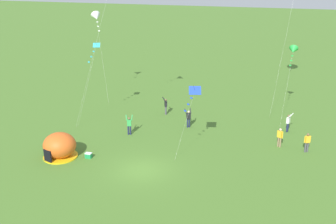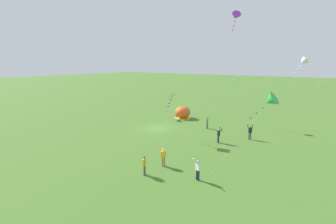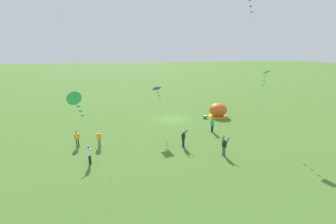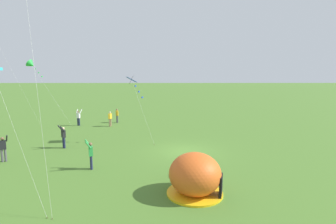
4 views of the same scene
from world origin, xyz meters
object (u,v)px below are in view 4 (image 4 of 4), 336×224
(cooler_box, at_px, (181,172))
(kite_blue, at_px, (133,82))
(popup_tent, at_px, (195,175))
(kite_green, at_px, (31,65))
(person_arms_raised, at_px, (63,136))
(person_flying_kite, at_px, (3,148))
(person_near_tent, at_px, (78,117))
(person_watching_sky, at_px, (117,115))
(person_center_field, at_px, (110,118))
(person_with_toddler, at_px, (91,154))

(cooler_box, distance_m, kite_blue, 10.02)
(popup_tent, distance_m, kite_green, 24.52)
(person_arms_raised, distance_m, person_flying_kite, 4.34)
(cooler_box, height_order, kite_blue, kite_blue)
(person_near_tent, bearing_deg, popup_tent, -146.44)
(person_watching_sky, relative_size, person_arms_raised, 0.91)
(popup_tent, bearing_deg, person_center_field, 24.79)
(person_watching_sky, bearing_deg, kite_green, 102.90)
(person_arms_raised, height_order, kite_blue, kite_blue)
(person_with_toddler, distance_m, person_arms_raised, 5.92)
(person_watching_sky, xyz_separation_m, person_with_toddler, (-15.77, -1.30, 0.03))
(person_watching_sky, xyz_separation_m, person_arms_raised, (-11.03, 2.25, 0.03))
(person_watching_sky, relative_size, person_near_tent, 0.91)
(person_flying_kite, height_order, kite_green, kite_green)
(person_watching_sky, xyz_separation_m, person_center_field, (-2.26, 0.37, 0.00))
(popup_tent, distance_m, cooler_box, 2.49)
(person_arms_raised, bearing_deg, kite_green, 36.73)
(kite_green, bearing_deg, person_flying_kite, -162.39)
(popup_tent, relative_size, cooler_box, 5.18)
(person_watching_sky, bearing_deg, person_near_tent, 112.67)
(person_arms_raised, relative_size, kite_blue, 0.32)
(person_with_toddler, relative_size, kite_green, 0.25)
(person_watching_sky, bearing_deg, kite_blue, -160.82)
(person_center_field, bearing_deg, person_flying_kite, 158.87)
(person_watching_sky, bearing_deg, cooler_box, -157.85)
(person_flying_kite, distance_m, kite_blue, 10.63)
(person_center_field, xyz_separation_m, person_near_tent, (0.53, 3.77, 0.03))
(popup_tent, height_order, person_arms_raised, popup_tent)
(kite_green, bearing_deg, person_arms_raised, -143.27)
(person_center_field, xyz_separation_m, kite_blue, (-6.87, -3.55, 4.29))
(popup_tent, relative_size, kite_blue, 0.48)
(popup_tent, xyz_separation_m, person_flying_kite, (4.89, 12.52, 0.00))
(person_watching_sky, distance_m, person_arms_raised, 11.25)
(person_watching_sky, relative_size, kite_green, 0.23)
(person_watching_sky, bearing_deg, popup_tent, -158.78)
(person_near_tent, xyz_separation_m, person_arms_raised, (-9.29, -1.89, 0.00))
(cooler_box, height_order, person_center_field, person_center_field)
(person_near_tent, distance_m, person_arms_raised, 9.49)
(popup_tent, bearing_deg, kite_green, 43.69)
(person_with_toddler, bearing_deg, person_watching_sky, 4.71)
(person_with_toddler, height_order, kite_green, kite_green)
(person_near_tent, bearing_deg, person_arms_raised, -168.49)
(popup_tent, relative_size, person_watching_sky, 1.63)
(person_near_tent, distance_m, kite_blue, 11.24)
(person_with_toddler, relative_size, kite_blue, 0.32)
(person_flying_kite, distance_m, kite_green, 14.21)
(cooler_box, distance_m, person_near_tent, 18.82)
(person_with_toddler, bearing_deg, popup_tent, -119.41)
(person_center_field, bearing_deg, person_with_toddler, -172.94)
(cooler_box, height_order, person_with_toddler, person_with_toddler)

